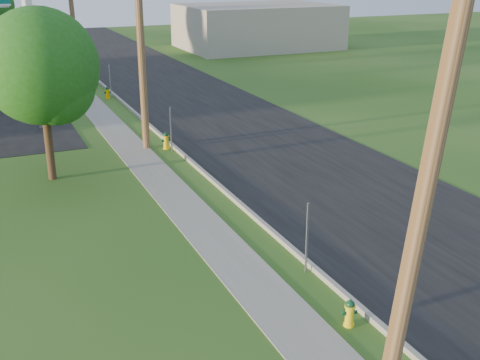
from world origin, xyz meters
The scene contains 15 objects.
road centered at (4.50, 10.00, 0.01)m, with size 8.00×120.00×0.02m, color black.
curb centered at (0.50, 10.00, 0.07)m, with size 0.15×120.00×0.15m, color gray.
sidewalk centered at (-1.25, 10.00, 0.01)m, with size 1.50×120.00×0.03m, color gray.
utility_pole_near centered at (-0.60, -1.00, 4.80)m, with size 1.40×0.32×9.48m.
utility_pole_mid centered at (-0.60, 17.00, 4.95)m, with size 1.40×0.32×9.80m.
utility_pole_far centered at (-0.60, 35.00, 4.80)m, with size 1.40×0.32×9.50m.
sign_post_near centered at (0.25, 4.20, 1.00)m, with size 0.05×0.04×2.00m, color gray.
sign_post_mid centered at (0.25, 16.00, 1.00)m, with size 0.05×0.04×2.00m, color gray.
sign_post_far centered at (0.25, 28.20, 1.00)m, with size 0.05×0.04×2.00m, color gray.
price_pylon centered at (-4.50, 22.50, 5.43)m, with size 0.34×2.04×6.85m.
distant_building centered at (18.00, 45.00, 2.00)m, with size 14.00×10.00×4.00m, color #9E9587.
tree_verge centered at (-4.87, 14.46, 4.12)m, with size 4.22×4.22×6.40m.
hydrant_near centered at (-0.08, 1.62, 0.34)m, with size 0.36×0.32×0.69m.
hydrant_mid centered at (0.17, 16.53, 0.38)m, with size 0.40×0.36×0.78m.
hydrant_far centered at (-0.01, 27.96, 0.37)m, with size 0.38×0.34×0.75m.
Camera 1 is at (-7.07, -8.15, 7.82)m, focal length 45.00 mm.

